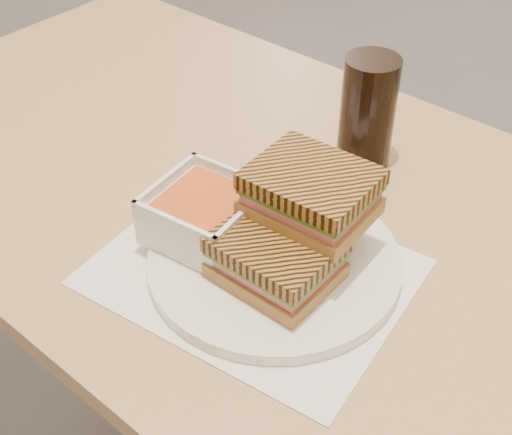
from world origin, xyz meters
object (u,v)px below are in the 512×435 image
Objects in this scene: panini_lower at (276,258)px; cola_glass at (367,113)px; plate at (274,261)px; main_table at (227,237)px; soup_bowl at (205,216)px.

panini_lower is 0.81× the size of cola_glass.
cola_glass is (-0.06, 0.27, 0.03)m from panini_lower.
main_table is at bearing 148.14° from plate.
panini_lower is (0.11, -0.01, 0.00)m from soup_bowl.
plate is 0.10m from soup_bowl.
cola_glass is (0.13, 0.14, 0.19)m from main_table.
main_table is 0.21m from soup_bowl.
plate is 0.05m from panini_lower.
main_table is 7.73× the size of cola_glass.
panini_lower is at bearing -78.39° from cola_glass.
main_table is 9.52× the size of panini_lower.
soup_bowl is (0.08, -0.12, 0.16)m from main_table.
soup_bowl is 0.81× the size of cola_glass.
soup_bowl reaches higher than plate.
panini_lower is (0.18, -0.13, 0.16)m from main_table.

